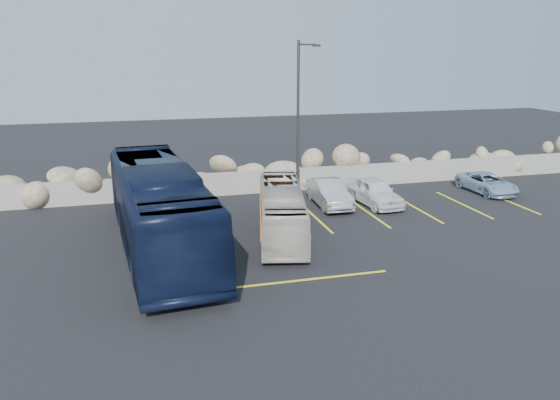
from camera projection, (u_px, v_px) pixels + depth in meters
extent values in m
plane|color=black|center=(307.00, 282.00, 18.46)|extent=(90.00, 90.00, 0.00)
cube|color=gray|center=(240.00, 183.00, 29.47)|extent=(60.00, 0.40, 1.20)
cube|color=yellow|center=(206.00, 225.00, 24.36)|extent=(0.12, 5.00, 0.01)
cube|color=yellow|center=(314.00, 216.00, 25.62)|extent=(0.12, 5.00, 0.01)
cube|color=yellow|center=(368.00, 212.00, 26.28)|extent=(0.12, 5.00, 0.01)
cube|color=yellow|center=(416.00, 208.00, 26.93)|extent=(0.12, 5.00, 0.01)
cube|color=yellow|center=(463.00, 204.00, 27.57)|extent=(0.12, 5.00, 0.01)
cube|color=yellow|center=(507.00, 201.00, 28.21)|extent=(0.12, 5.00, 0.01)
cube|color=yellow|center=(277.00, 283.00, 18.40)|extent=(8.00, 0.12, 0.01)
cylinder|color=#322E2C|center=(298.00, 125.00, 26.84)|extent=(0.14, 0.14, 8.00)
cylinder|color=#322E2C|center=(308.00, 44.00, 25.92)|extent=(0.90, 0.08, 0.08)
cube|color=#322E2C|center=(317.00, 45.00, 26.04)|extent=(0.35, 0.18, 0.12)
imported|color=beige|center=(282.00, 211.00, 22.87)|extent=(3.35, 7.69, 2.08)
imported|color=black|center=(159.00, 208.00, 21.05)|extent=(3.87, 12.31, 3.37)
imported|color=white|center=(375.00, 192.00, 27.40)|extent=(1.88, 4.04, 1.34)
imported|color=#A09FA4|center=(329.00, 193.00, 27.22)|extent=(1.49, 3.98, 1.30)
imported|color=#85A4BD|center=(487.00, 183.00, 29.72)|extent=(1.94, 3.89, 1.06)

